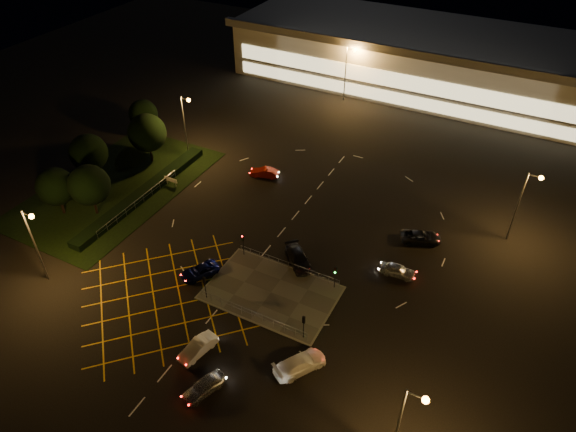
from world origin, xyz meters
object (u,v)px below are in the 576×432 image
at_px(signal_se, 304,323).
at_px(signal_nw, 243,240).
at_px(car_near_silver, 204,387).
at_px(car_circ_red, 264,172).
at_px(car_far_dkgrey, 298,258).
at_px(car_east_grey, 421,237).
at_px(car_approach_white, 300,363).
at_px(car_queue_white, 198,348).
at_px(car_left_blue, 200,271).
at_px(car_right_silver, 397,270).
at_px(signal_sw, 205,283).
at_px(signal_ne, 335,273).

bearing_deg(signal_se, signal_nw, -33.65).
relative_size(car_near_silver, car_circ_red, 1.00).
bearing_deg(car_far_dkgrey, car_east_grey, -3.98).
bearing_deg(car_approach_white, car_circ_red, -21.96).
xyz_separation_m(car_queue_white, car_far_dkgrey, (3.02, 16.27, 0.04)).
relative_size(car_left_blue, car_far_dkgrey, 0.87).
bearing_deg(car_right_silver, signal_nw, 102.33).
bearing_deg(signal_nw, car_east_grey, 34.15).
bearing_deg(signal_nw, car_circ_red, 111.35).
bearing_deg(car_left_blue, car_east_grey, 68.02).
xyz_separation_m(signal_sw, signal_se, (12.00, 0.00, 0.00)).
height_order(car_queue_white, car_far_dkgrey, car_far_dkgrey).
distance_m(car_left_blue, car_approach_white, 17.24).
xyz_separation_m(car_near_silver, car_right_silver, (11.12, 23.20, -0.01)).
bearing_deg(car_east_grey, car_approach_white, 145.07).
bearing_deg(signal_ne, car_queue_white, -120.54).
height_order(car_left_blue, car_right_silver, car_right_silver).
bearing_deg(car_east_grey, car_queue_white, 128.03).
distance_m(signal_ne, car_left_blue, 15.79).
bearing_deg(car_queue_white, car_approach_white, 29.27).
height_order(car_near_silver, car_east_grey, car_near_silver).
bearing_deg(signal_se, car_east_grey, -107.38).
bearing_deg(signal_sw, car_far_dkgrey, -123.54).
height_order(signal_se, car_right_silver, signal_se).
bearing_deg(car_approach_white, signal_nw, -8.02).
xyz_separation_m(signal_ne, car_right_silver, (5.65, 5.38, -1.66)).
bearing_deg(signal_nw, signal_se, -33.65).
xyz_separation_m(car_near_silver, car_east_grey, (11.87, 30.31, -0.01)).
bearing_deg(car_left_blue, car_near_silver, -25.37).
xyz_separation_m(car_left_blue, car_far_dkgrey, (9.27, 7.13, 0.12)).
bearing_deg(car_near_silver, signal_se, 80.32).
bearing_deg(car_left_blue, car_right_silver, 55.61).
bearing_deg(car_queue_white, signal_ne, 71.93).
height_order(car_near_silver, car_approach_white, car_approach_white).
height_order(signal_nw, signal_ne, same).
bearing_deg(signal_nw, car_approach_white, -40.70).
xyz_separation_m(car_near_silver, car_left_blue, (-9.31, 12.51, -0.09)).
bearing_deg(car_far_dkgrey, car_left_blue, 171.75).
xyz_separation_m(signal_sw, car_far_dkgrey, (6.50, 9.81, -1.62)).
bearing_deg(car_right_silver, car_far_dkgrey, 103.07).
distance_m(signal_nw, car_left_blue, 6.23).
distance_m(signal_se, car_approach_white, 4.05).
bearing_deg(car_near_silver, signal_sw, 143.00).
relative_size(signal_sw, car_circ_red, 0.74).
xyz_separation_m(car_circ_red, car_approach_white, (19.71, -27.77, 0.08)).
bearing_deg(car_right_silver, car_left_blue, 113.00).
height_order(signal_nw, car_approach_white, signal_nw).
height_order(car_left_blue, car_far_dkgrey, car_far_dkgrey).
bearing_deg(car_circ_red, car_right_silver, 49.34).
distance_m(signal_se, car_near_silver, 11.37).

